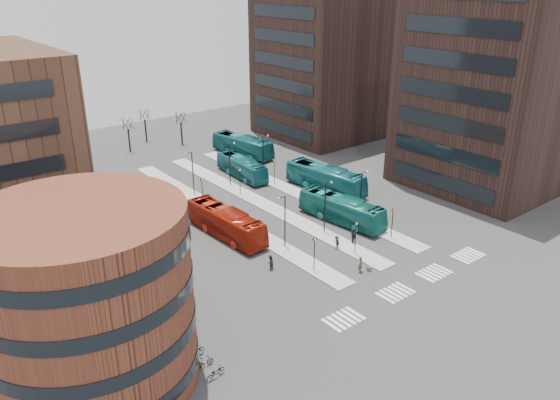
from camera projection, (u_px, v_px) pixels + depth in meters
ground at (436, 307)px, 50.26m from camera, size 160.00×160.00×0.00m
island_left at (222, 213)px, 69.58m from camera, size 2.50×45.00×0.15m
island_mid at (260, 202)px, 73.03m from camera, size 2.50×45.00×0.15m
island_right at (294, 192)px, 76.47m from camera, size 2.50×45.00×0.15m
suitcase at (369, 269)px, 56.25m from camera, size 0.48×0.42×0.51m
red_bus at (226, 222)px, 63.23m from camera, size 3.43×12.41×3.42m
teal_bus_a at (341, 209)px, 66.88m from camera, size 4.17×12.13×3.31m
teal_bus_b at (242, 167)px, 81.72m from camera, size 3.24×11.07×3.05m
teal_bus_c at (326, 178)px, 76.56m from camera, size 4.51×13.03×3.56m
teal_bus_d at (243, 145)px, 91.38m from camera, size 4.82×12.45×3.38m
traveller at (361, 264)px, 55.86m from camera, size 0.76×0.64×1.77m
commuter_a at (270, 262)px, 56.35m from camera, size 0.93×0.82×1.62m
commuter_b at (353, 236)px, 61.63m from camera, size 0.81×1.19×1.87m
commuter_c at (337, 242)px, 60.69m from camera, size 0.81×1.10×1.53m
bicycle_near at (215, 373)px, 41.37m from camera, size 1.83×0.88×0.92m
bicycle_mid at (204, 362)px, 42.52m from camera, size 1.57×0.60×0.92m
bicycle_far at (196, 353)px, 43.48m from camera, size 1.96×1.16×0.97m
crosswalk_stripes at (414, 283)px, 54.15m from camera, size 22.35×2.40×0.01m
round_building at (87, 301)px, 38.68m from camera, size 15.16×15.16×14.00m
tower_near at (496, 79)px, 74.39m from camera, size 20.12×20.00×30.00m
tower_far at (326, 53)px, 98.92m from camera, size 20.12×20.00×30.00m
sign_poles at (291, 203)px, 66.84m from camera, size 12.45×22.12×3.65m
lamp_posts at (273, 181)px, 70.60m from camera, size 14.04×20.24×6.12m
bare_trees at (152, 131)px, 95.95m from camera, size 10.97×8.14×5.90m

